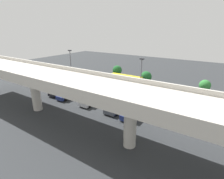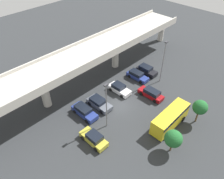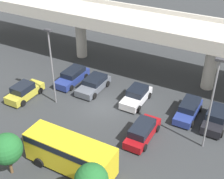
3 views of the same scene
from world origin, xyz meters
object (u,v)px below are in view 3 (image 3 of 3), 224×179
at_px(lamp_post_near_aisle, 51,62).
at_px(parked_car_2, 94,84).
at_px(parked_car_6, 216,118).
at_px(parked_car_5, 189,109).
at_px(parked_car_3, 137,96).
at_px(lamp_post_mid_lot, 212,99).
at_px(parked_car_0, 24,91).
at_px(shuttle_bus, 70,152).
at_px(parked_car_1, 72,76).
at_px(parked_car_4, 142,131).
at_px(tree_front_centre, 6,149).

bearing_deg(lamp_post_near_aisle, parked_car_2, 61.62).
distance_m(parked_car_2, parked_car_6, 13.62).
bearing_deg(parked_car_5, parked_car_3, -87.48).
bearing_deg(lamp_post_mid_lot, parked_car_3, 156.38).
distance_m(parked_car_0, shuttle_bus, 12.12).
xyz_separation_m(parked_car_1, parked_car_4, (11.36, -5.28, 0.02)).
relative_size(shuttle_bus, lamp_post_mid_lot, 0.87).
xyz_separation_m(parked_car_5, shuttle_bus, (-6.22, -11.47, 0.93)).
height_order(parked_car_0, parked_car_2, parked_car_0).
height_order(parked_car_1, parked_car_4, parked_car_4).
bearing_deg(shuttle_bus, tree_front_centre, 35.27).
xyz_separation_m(parked_car_0, parked_car_1, (2.65, 5.28, -0.02)).
bearing_deg(tree_front_centre, parked_car_5, 54.60).
xyz_separation_m(parked_car_0, parked_car_3, (11.04, 5.12, -0.03)).
relative_size(parked_car_0, shuttle_bus, 0.60).
bearing_deg(parked_car_2, tree_front_centre, 3.24).
distance_m(parked_car_3, shuttle_bus, 11.28).
bearing_deg(parked_car_4, parked_car_6, -46.45).
bearing_deg(parked_car_2, parked_car_0, -48.96).
bearing_deg(tree_front_centre, parked_car_3, 72.18).
xyz_separation_m(parked_car_1, parked_car_6, (16.74, -0.16, 0.04)).
distance_m(parked_car_0, parked_car_5, 17.50).
relative_size(parked_car_1, parked_car_4, 1.02).
height_order(parked_car_4, tree_front_centre, tree_front_centre).
bearing_deg(parked_car_6, parked_car_5, -95.13).
bearing_deg(tree_front_centre, shuttle_bus, 35.27).
distance_m(parked_car_0, parked_car_6, 20.06).
relative_size(parked_car_3, lamp_post_mid_lot, 0.52).
distance_m(parked_car_2, tree_front_centre, 14.01).
xyz_separation_m(parked_car_4, lamp_post_mid_lot, (5.15, 1.56, 4.24)).
distance_m(lamp_post_near_aisle, lamp_post_mid_lot, 15.65).
xyz_separation_m(parked_car_3, shuttle_bus, (-0.61, -11.23, 0.92)).
bearing_deg(shuttle_bus, parked_car_1, -55.66).
relative_size(parked_car_1, lamp_post_mid_lot, 0.57).
bearing_deg(parked_car_3, parked_car_2, -88.94).
distance_m(parked_car_0, lamp_post_near_aisle, 5.44).
relative_size(parked_car_2, lamp_post_near_aisle, 0.57).
bearing_deg(tree_front_centre, parked_car_1, 105.44).
height_order(parked_car_5, shuttle_bus, shuttle_bus).
xyz_separation_m(parked_car_0, parked_car_5, (16.65, 5.37, -0.04)).
bearing_deg(parked_car_1, lamp_post_near_aisle, 11.22).
bearing_deg(parked_car_6, parked_car_0, -75.21).
bearing_deg(shuttle_bus, parked_car_6, -128.60).
bearing_deg(parked_car_2, shuttle_bus, 22.73).
distance_m(parked_car_0, parked_car_3, 12.17).
bearing_deg(parked_car_5, shuttle_bus, -28.48).
height_order(lamp_post_mid_lot, tree_front_centre, lamp_post_mid_lot).
relative_size(parked_car_3, shuttle_bus, 0.60).
distance_m(parked_car_1, lamp_post_mid_lot, 17.45).
distance_m(parked_car_0, parked_car_2, 7.65).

